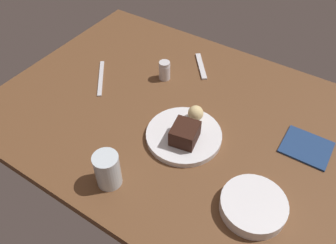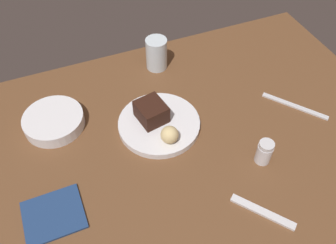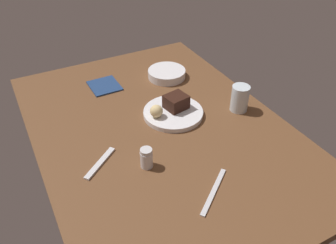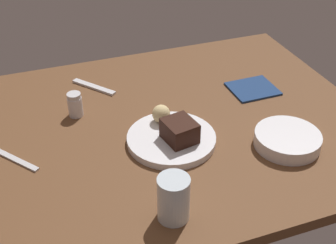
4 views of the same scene
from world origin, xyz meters
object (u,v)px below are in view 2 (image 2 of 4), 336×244
(salt_shaker, at_px, (264,152))
(folded_napkin, at_px, (53,215))
(bread_roll, at_px, (170,135))
(dessert_plate, at_px, (159,124))
(chocolate_cake_slice, at_px, (151,112))
(dessert_spoon, at_px, (263,212))
(butter_knife, at_px, (295,107))
(side_bowl, at_px, (54,121))
(water_glass, at_px, (156,54))

(salt_shaker, distance_m, folded_napkin, 0.52)
(bread_roll, xyz_separation_m, folded_napkin, (0.32, 0.09, -0.04))
(dessert_plate, distance_m, chocolate_cake_slice, 0.04)
(dessert_plate, xyz_separation_m, dessert_spoon, (-0.12, 0.33, -0.01))
(dessert_plate, relative_size, salt_shaker, 3.29)
(salt_shaker, relative_size, dessert_spoon, 0.45)
(chocolate_cake_slice, distance_m, butter_knife, 0.41)
(dessert_plate, height_order, side_bowl, side_bowl)
(bread_roll, distance_m, folded_napkin, 0.33)
(dessert_plate, bearing_deg, folded_napkin, 26.50)
(water_glass, bearing_deg, folded_napkin, 44.65)
(side_bowl, height_order, folded_napkin, side_bowl)
(bread_roll, distance_m, water_glass, 0.32)
(butter_knife, bearing_deg, side_bowl, 35.73)
(chocolate_cake_slice, bearing_deg, side_bowl, -20.03)
(salt_shaker, height_order, butter_knife, salt_shaker)
(dessert_plate, relative_size, bread_roll, 4.75)
(chocolate_cake_slice, relative_size, butter_knife, 0.41)
(chocolate_cake_slice, xyz_separation_m, butter_knife, (-0.40, 0.10, -0.04))
(chocolate_cake_slice, bearing_deg, butter_knife, 165.88)
(dessert_plate, height_order, water_glass, water_glass)
(dessert_plate, height_order, folded_napkin, dessert_plate)
(side_bowl, bearing_deg, bread_roll, 145.81)
(salt_shaker, relative_size, butter_knife, 0.35)
(bread_roll, xyz_separation_m, butter_knife, (-0.38, 0.01, -0.04))
(dessert_plate, xyz_separation_m, chocolate_cake_slice, (0.01, -0.02, 0.04))
(bread_roll, xyz_separation_m, water_glass, (-0.08, -0.30, 0.01))
(water_glass, bearing_deg, salt_shaker, 104.92)
(butter_knife, bearing_deg, bread_roll, 50.45)
(salt_shaker, height_order, dessert_spoon, salt_shaker)
(folded_napkin, bearing_deg, water_glass, -135.35)
(bread_roll, bearing_deg, folded_napkin, 15.38)
(dessert_plate, bearing_deg, side_bowl, -22.75)
(butter_knife, bearing_deg, dessert_spoon, 95.35)
(side_bowl, bearing_deg, dessert_plate, 157.25)
(dessert_plate, height_order, butter_knife, dessert_plate)
(dessert_spoon, relative_size, butter_knife, 0.79)
(dessert_plate, relative_size, butter_knife, 1.16)
(dessert_plate, bearing_deg, salt_shaker, 134.84)
(chocolate_cake_slice, distance_m, bread_roll, 0.09)
(bread_roll, distance_m, side_bowl, 0.32)
(chocolate_cake_slice, bearing_deg, water_glass, -114.17)
(side_bowl, distance_m, dessert_spoon, 0.58)
(water_glass, bearing_deg, side_bowl, 20.07)
(chocolate_cake_slice, bearing_deg, dessert_plate, 125.60)
(side_bowl, xyz_separation_m, butter_knife, (-0.65, 0.19, -0.01))
(water_glass, height_order, dessert_spoon, water_glass)
(chocolate_cake_slice, height_order, water_glass, water_glass)
(bread_roll, relative_size, folded_napkin, 0.35)
(chocolate_cake_slice, distance_m, folded_napkin, 0.35)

